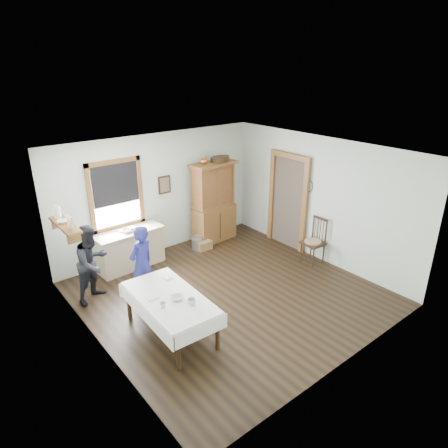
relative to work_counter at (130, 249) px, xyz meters
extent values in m
cube|color=black|center=(0.95, -2.16, -0.41)|extent=(5.00, 5.00, 0.01)
cube|color=silver|center=(0.95, -2.16, 2.28)|extent=(5.00, 5.00, 0.01)
cube|color=white|center=(0.95, 0.34, 0.94)|extent=(5.00, 0.01, 2.70)
cube|color=white|center=(0.95, -4.66, 0.94)|extent=(5.00, 0.01, 2.70)
cube|color=white|center=(-1.55, -2.16, 0.94)|extent=(0.01, 5.00, 2.70)
cube|color=white|center=(3.45, -2.16, 0.94)|extent=(0.01, 5.00, 2.70)
cube|color=white|center=(-0.05, 0.33, 1.14)|extent=(1.00, 0.02, 1.30)
cube|color=brown|center=(-0.05, 0.30, 1.83)|extent=(1.18, 0.06, 0.09)
cube|color=brown|center=(-0.05, 0.30, 0.44)|extent=(1.18, 0.06, 0.09)
cube|color=brown|center=(-0.59, 0.30, 1.14)|extent=(0.09, 0.06, 1.48)
cube|color=brown|center=(0.50, 0.30, 1.14)|extent=(0.09, 0.06, 1.48)
cube|color=black|center=(-0.05, 0.28, 1.36)|extent=(0.98, 0.03, 0.84)
cube|color=#4F4338|center=(3.42, -1.31, 0.64)|extent=(0.03, 0.90, 2.10)
cube|color=brown|center=(3.39, -1.82, 0.64)|extent=(0.08, 0.12, 2.10)
cube|color=brown|center=(3.39, -0.80, 0.64)|extent=(0.08, 0.12, 2.10)
cube|color=brown|center=(3.39, -1.31, 1.75)|extent=(0.08, 1.14, 0.12)
cube|color=brown|center=(-1.42, -0.66, 1.14)|extent=(0.24, 1.00, 0.04)
cube|color=brown|center=(-1.42, -1.06, 1.04)|extent=(0.22, 0.03, 0.18)
cube|color=brown|center=(-1.42, -0.26, 1.04)|extent=(0.22, 0.03, 0.18)
cube|color=tan|center=(-1.42, -0.96, 1.27)|extent=(0.03, 0.22, 0.24)
cylinder|color=silver|center=(-1.42, -0.31, 1.27)|extent=(0.12, 0.12, 0.22)
cube|color=#372513|center=(1.10, 0.30, 1.14)|extent=(0.30, 0.04, 0.40)
torus|color=black|center=(3.40, -1.86, 1.31)|extent=(0.01, 0.27, 0.27)
cube|color=tan|center=(0.00, 0.00, 0.00)|extent=(1.48, 0.62, 0.83)
cube|color=brown|center=(2.25, 0.00, 0.55)|extent=(1.17, 0.62, 1.93)
cube|color=white|center=(-0.54, -2.49, -0.06)|extent=(0.99, 1.79, 0.70)
cube|color=#372513|center=(3.18, -2.30, 0.09)|extent=(0.48, 0.48, 1.01)
cube|color=#A0A3A8|center=(1.59, -0.20, -0.28)|extent=(0.30, 0.30, 0.27)
cube|color=olive|center=(1.71, -0.30, -0.31)|extent=(0.36, 0.26, 0.21)
imported|color=navy|center=(-0.41, -1.34, 0.27)|extent=(0.58, 0.48, 1.37)
imported|color=black|center=(-1.07, -0.71, 0.26)|extent=(0.81, 0.74, 1.35)
imported|color=silver|center=(-0.40, -2.89, 0.34)|extent=(0.16, 0.16, 0.10)
imported|color=silver|center=(-0.78, -2.70, 0.33)|extent=(0.12, 0.12, 0.09)
imported|color=silver|center=(-0.49, -2.63, 0.31)|extent=(0.28, 0.28, 0.06)
imported|color=brown|center=(-0.13, -0.04, 0.43)|extent=(0.28, 0.29, 0.02)
imported|color=silver|center=(-0.06, -0.06, 0.45)|extent=(0.27, 0.27, 0.07)
imported|color=silver|center=(-1.42, -0.61, 1.18)|extent=(0.22, 0.22, 0.05)
camera|label=1|loc=(-3.22, -7.18, 3.71)|focal=32.00mm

